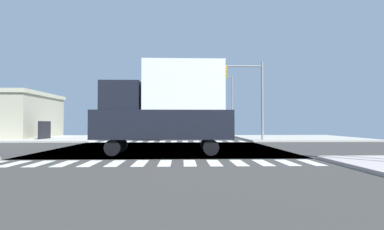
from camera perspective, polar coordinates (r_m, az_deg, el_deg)
name	(u,v)px	position (r m, az deg, el deg)	size (l,w,h in m)	color
ground	(167,149)	(19.87, -4.63, -6.26)	(90.00, 90.00, 0.05)	#3B3937
sidewalk_corner_ne	(297,138)	(34.03, 18.88, -4.04)	(12.00, 12.00, 0.14)	#B2ADA3
sidewalk_corner_nw	(45,138)	(34.73, -25.66, -3.92)	(12.00, 12.00, 0.14)	#B4B1A8
crosswalk_near	(153,163)	(12.64, -7.33, -8.86)	(13.50, 2.00, 0.01)	silver
crosswalk_far	(168,141)	(27.15, -4.44, -4.92)	(13.50, 2.00, 0.01)	silver
traffic_signal_mast	(231,82)	(27.44, 7.18, 6.10)	(7.50, 0.55, 7.07)	gray
street_lamp	(230,100)	(41.15, 7.15, 2.83)	(1.78, 0.32, 7.88)	gray
box_truck_farside_1	(167,105)	(16.32, -4.58, 1.80)	(7.20, 2.40, 4.85)	black
sedan_crossing_1	(147,126)	(53.79, -8.29, -2.03)	(1.80, 4.30, 1.88)	black
suv_queued_1	(166,124)	(59.03, -4.80, -1.72)	(1.96, 4.60, 2.34)	black
sedan_leading_2	(164,126)	(51.64, -5.21, -2.06)	(1.80, 4.30, 1.88)	black
suv_trailing_2	(152,125)	(30.52, -7.45, -1.92)	(1.96, 4.60, 2.34)	black
pickup_inner_2	(140,125)	(44.15, -9.68, -1.92)	(2.00, 5.10, 2.35)	black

